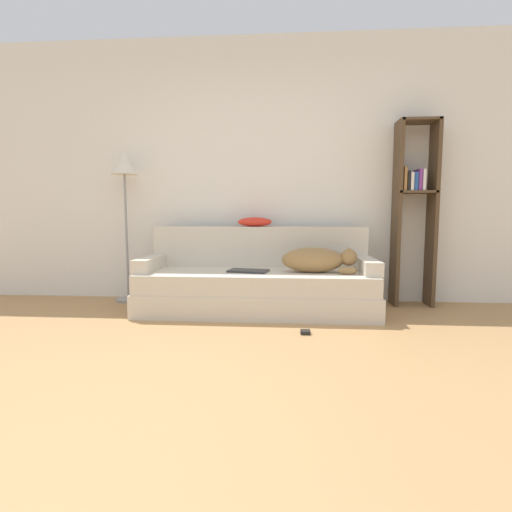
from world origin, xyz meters
TOP-DOWN VIEW (x-y plane):
  - ground_plane at (0.00, 0.00)m, footprint 20.00×20.00m
  - wall_back at (0.00, 2.37)m, footprint 7.30×0.06m
  - couch at (0.06, 1.80)m, footprint 2.16×0.81m
  - couch_backrest at (0.06, 2.13)m, footprint 2.12×0.15m
  - couch_arm_left at (-0.95, 1.79)m, footprint 0.15×0.62m
  - couch_arm_right at (1.06, 1.79)m, footprint 0.15×0.62m
  - dog at (0.61, 1.74)m, footprint 0.67×0.24m
  - laptop at (-0.01, 1.74)m, footprint 0.39×0.27m
  - throw_pillow at (0.01, 2.15)m, footprint 0.34×0.20m
  - bookshelf at (1.57, 2.19)m, footprint 0.38×0.26m
  - floor_lamp at (-1.32, 2.16)m, footprint 0.26×0.26m
  - power_adapter at (0.48, 1.13)m, footprint 0.07×0.07m

SIDE VIEW (x-z plane):
  - ground_plane at x=0.00m, z-range 0.00..0.00m
  - power_adapter at x=0.48m, z-range 0.00..0.03m
  - couch at x=0.06m, z-range 0.00..0.38m
  - laptop at x=-0.01m, z-range 0.38..0.40m
  - couch_arm_left at x=-0.95m, z-range 0.38..0.50m
  - couch_arm_right at x=1.06m, z-range 0.38..0.50m
  - dog at x=0.61m, z-range 0.38..0.61m
  - couch_backrest at x=0.06m, z-range 0.38..0.78m
  - throw_pillow at x=0.01m, z-range 0.78..0.87m
  - bookshelf at x=1.57m, z-range 0.10..1.91m
  - floor_lamp at x=-1.32m, z-range 0.50..2.03m
  - wall_back at x=0.00m, z-range 0.00..2.70m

